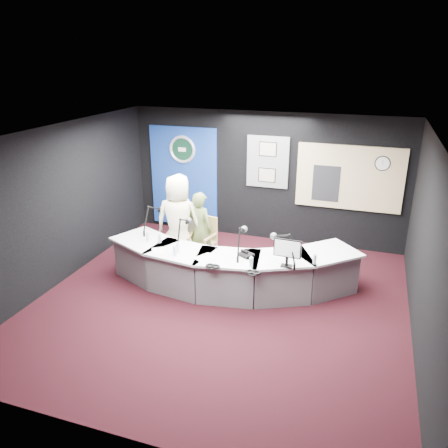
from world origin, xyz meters
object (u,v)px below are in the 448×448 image
(broadcast_desk, at_px, (228,268))
(person_woman, at_px, (200,229))
(armchair_right, at_px, (201,242))
(armchair_left, at_px, (179,242))
(person_man, at_px, (179,221))

(broadcast_desk, distance_m, person_woman, 1.12)
(broadcast_desk, relative_size, person_woman, 3.02)
(armchair_right, height_order, person_woman, person_woman)
(broadcast_desk, distance_m, armchair_right, 1.06)
(armchair_left, xyz_separation_m, person_woman, (0.40, 0.12, 0.27))
(person_man, bearing_deg, armchair_right, -171.17)
(armchair_left, bearing_deg, broadcast_desk, -34.57)
(armchair_left, xyz_separation_m, person_man, (0.00, 0.00, 0.44))
(broadcast_desk, bearing_deg, person_man, 153.41)
(person_man, bearing_deg, broadcast_desk, 145.53)
(broadcast_desk, bearing_deg, armchair_left, 153.41)
(armchair_left, height_order, armchair_right, armchair_right)
(person_man, bearing_deg, armchair_left, 180.00)
(person_man, height_order, person_woman, person_man)
(person_woman, bearing_deg, person_man, 35.59)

